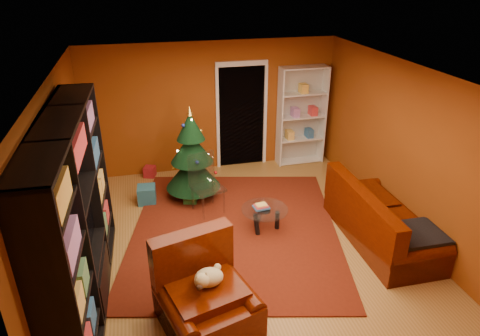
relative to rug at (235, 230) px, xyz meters
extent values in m
cube|color=olive|center=(0.11, -0.28, -0.04)|extent=(5.00, 5.50, 0.05)
cube|color=silver|center=(0.11, -0.28, 2.61)|extent=(5.00, 5.50, 0.05)
cube|color=#883D10|center=(0.11, 2.49, 1.29)|extent=(5.00, 0.05, 2.60)
cube|color=#883D10|center=(-2.41, -0.28, 1.29)|extent=(0.05, 5.50, 2.60)
cube|color=#883D10|center=(2.64, -0.28, 1.29)|extent=(0.05, 5.50, 2.60)
cube|color=#611C0D|center=(0.00, 0.00, 0.00)|extent=(4.03, 4.43, 0.02)
cube|color=#1F5A71|center=(-1.33, 1.26, 0.15)|extent=(0.34, 0.34, 0.31)
cube|color=#237228|center=(-0.57, 1.06, 0.10)|extent=(0.28, 0.28, 0.23)
cube|color=maroon|center=(-1.23, 2.31, 0.09)|extent=(0.27, 0.27, 0.21)
camera|label=1|loc=(-1.28, -5.65, 3.87)|focal=32.00mm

